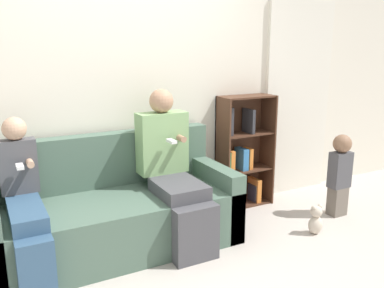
{
  "coord_description": "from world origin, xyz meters",
  "views": [
    {
      "loc": [
        -1.2,
        -2.57,
        1.67
      ],
      "look_at": [
        0.47,
        0.57,
        0.81
      ],
      "focal_mm": 38.0,
      "sensor_mm": 36.0,
      "label": 1
    }
  ],
  "objects": [
    {
      "name": "bookshelf",
      "position": [
        1.2,
        0.83,
        0.55
      ],
      "size": [
        0.58,
        0.27,
        1.17
      ],
      "color": "#4C2D1E",
      "rests_on": "ground_plane"
    },
    {
      "name": "curtain_panel",
      "position": [
        2.02,
        0.93,
        1.08
      ],
      "size": [
        0.89,
        0.04,
        2.15
      ],
      "color": "silver",
      "rests_on": "ground_plane"
    },
    {
      "name": "toddler_standing",
      "position": [
        1.89,
        0.13,
        0.45
      ],
      "size": [
        0.21,
        0.18,
        0.83
      ],
      "color": "#70665B",
      "rests_on": "ground_plane"
    },
    {
      "name": "back_wall",
      "position": [
        0.0,
        0.98,
        1.27
      ],
      "size": [
        10.0,
        0.06,
        2.55
      ],
      "color": "silver",
      "rests_on": "ground_plane"
    },
    {
      "name": "adult_seated",
      "position": [
        0.2,
        0.43,
        0.68
      ],
      "size": [
        0.43,
        0.8,
        1.31
      ],
      "color": "#47474C",
      "rests_on": "ground_plane"
    },
    {
      "name": "teddy_bear",
      "position": [
        1.39,
        -0.09,
        0.13
      ],
      "size": [
        0.14,
        0.11,
        0.28
      ],
      "color": "beige",
      "rests_on": "ground_plane"
    },
    {
      "name": "ground_plane",
      "position": [
        0.0,
        0.0,
        0.0
      ],
      "size": [
        14.0,
        14.0,
        0.0
      ],
      "primitive_type": "plane",
      "color": "#BCB2A8"
    },
    {
      "name": "child_seated",
      "position": [
        -0.98,
        0.38,
        0.58
      ],
      "size": [
        0.28,
        0.82,
        1.15
      ],
      "color": "#335170",
      "rests_on": "ground_plane"
    },
    {
      "name": "couch",
      "position": [
        -0.29,
        0.52,
        0.3
      ],
      "size": [
        2.01,
        0.85,
        0.93
      ],
      "color": "#4C6656",
      "rests_on": "ground_plane"
    }
  ]
}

